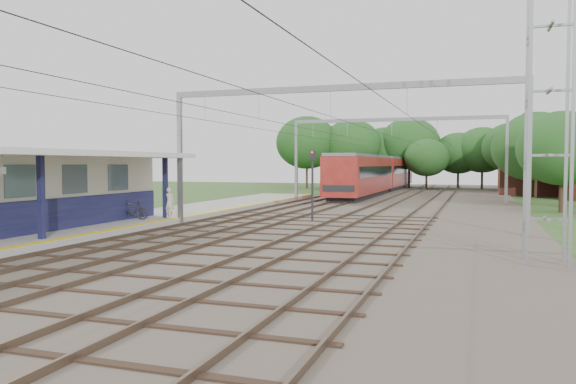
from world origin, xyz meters
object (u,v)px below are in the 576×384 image
at_px(train, 379,173).
at_px(bicycle, 132,210).
at_px(person, 169,203).
at_px(signal_post, 312,179).

bearing_deg(train, bicycle, -99.78).
height_order(person, signal_post, signal_post).
bearing_deg(bicycle, person, -54.83).
height_order(bicycle, signal_post, signal_post).
height_order(person, train, train).
bearing_deg(person, train, -94.08).
bearing_deg(signal_post, person, -159.63).
xyz_separation_m(person, signal_post, (7.01, 3.24, 1.24)).
distance_m(person, bicycle, 1.99).
distance_m(person, train, 36.35).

